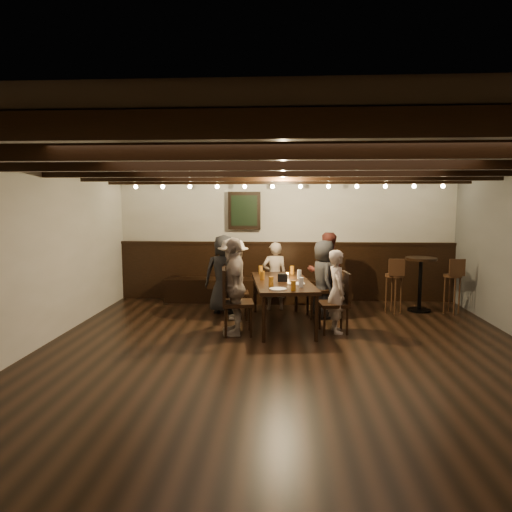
# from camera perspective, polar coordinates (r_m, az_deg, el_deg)

# --- Properties ---
(room) EXTENTS (7.00, 7.00, 7.00)m
(room) POSITION_cam_1_polar(r_m,az_deg,el_deg) (7.66, 1.66, 0.48)
(room) COLOR black
(room) RESTS_ON ground
(dining_table) EXTENTS (1.07, 1.96, 0.70)m
(dining_table) POSITION_cam_1_polar(r_m,az_deg,el_deg) (7.07, 3.29, -3.58)
(dining_table) COLOR black
(dining_table) RESTS_ON floor
(chair_left_near) EXTENTS (0.45, 0.45, 0.88)m
(chair_left_near) POSITION_cam_1_polar(r_m,az_deg,el_deg) (7.53, -2.62, -5.82)
(chair_left_near) COLOR black
(chair_left_near) RESTS_ON floor
(chair_left_far) EXTENTS (0.49, 0.49, 0.96)m
(chair_left_far) POSITION_cam_1_polar(r_m,az_deg,el_deg) (6.65, -2.45, -7.28)
(chair_left_far) COLOR black
(chair_left_far) RESTS_ON floor
(chair_right_near) EXTENTS (0.50, 0.50, 0.98)m
(chair_right_near) POSITION_cam_1_polar(r_m,az_deg,el_deg) (7.70, 8.20, -5.40)
(chair_right_near) COLOR black
(chair_right_near) RESTS_ON floor
(chair_right_far) EXTENTS (0.46, 0.46, 0.89)m
(chair_right_far) POSITION_cam_1_polar(r_m,az_deg,el_deg) (6.85, 9.78, -7.16)
(chair_right_far) COLOR black
(chair_right_far) RESTS_ON floor
(person_bench_left) EXTENTS (0.71, 0.51, 1.36)m
(person_bench_left) POSITION_cam_1_polar(r_m,az_deg,el_deg) (7.90, -4.04, -2.24)
(person_bench_left) COLOR #252627
(person_bench_left) RESTS_ON floor
(person_bench_centre) EXTENTS (0.47, 0.34, 1.21)m
(person_bench_centre) POSITION_cam_1_polar(r_m,az_deg,el_deg) (8.11, 2.34, -2.52)
(person_bench_centre) COLOR gray
(person_bench_centre) RESTS_ON floor
(person_bench_right) EXTENTS (0.74, 0.61, 1.39)m
(person_bench_right) POSITION_cam_1_polar(r_m,az_deg,el_deg) (8.10, 8.81, -1.97)
(person_bench_right) COLOR maroon
(person_bench_right) RESTS_ON floor
(person_left_near) EXTENTS (0.60, 0.92, 1.33)m
(person_left_near) POSITION_cam_1_polar(r_m,az_deg,el_deg) (7.46, -2.88, -2.84)
(person_left_near) COLOR #ADA192
(person_left_near) RESTS_ON floor
(person_left_far) EXTENTS (0.45, 0.86, 1.41)m
(person_left_far) POSITION_cam_1_polar(r_m,az_deg,el_deg) (6.57, -2.72, -3.83)
(person_left_far) COLOR gray
(person_left_far) RESTS_ON floor
(person_right_near) EXTENTS (0.49, 0.68, 1.29)m
(person_right_near) POSITION_cam_1_polar(r_m,az_deg,el_deg) (7.64, 8.45, -2.86)
(person_right_near) COLOR #242527
(person_right_near) RESTS_ON floor
(person_right_far) EXTENTS (0.35, 0.48, 1.22)m
(person_right_far) POSITION_cam_1_polar(r_m,az_deg,el_deg) (6.78, 10.09, -4.38)
(person_right_far) COLOR #B3A297
(person_right_far) RESTS_ON floor
(pint_a) EXTENTS (0.07, 0.07, 0.14)m
(pint_a) POSITION_cam_1_polar(r_m,az_deg,el_deg) (7.71, 0.57, -1.76)
(pint_a) COLOR #BF7219
(pint_a) RESTS_ON dining_table
(pint_b) EXTENTS (0.07, 0.07, 0.14)m
(pint_b) POSITION_cam_1_polar(r_m,az_deg,el_deg) (7.72, 4.52, -1.76)
(pint_b) COLOR #BF7219
(pint_b) RESTS_ON dining_table
(pint_c) EXTENTS (0.07, 0.07, 0.14)m
(pint_c) POSITION_cam_1_polar(r_m,az_deg,el_deg) (7.12, 0.80, -2.46)
(pint_c) COLOR #BF7219
(pint_c) RESTS_ON dining_table
(pint_d) EXTENTS (0.07, 0.07, 0.14)m
(pint_d) POSITION_cam_1_polar(r_m,az_deg,el_deg) (7.29, 5.44, -2.27)
(pint_d) COLOR silver
(pint_d) RESTS_ON dining_table
(pint_e) EXTENTS (0.07, 0.07, 0.14)m
(pint_e) POSITION_cam_1_polar(r_m,az_deg,el_deg) (6.59, 1.90, -3.21)
(pint_e) COLOR #BF7219
(pint_e) RESTS_ON dining_table
(pint_f) EXTENTS (0.07, 0.07, 0.14)m
(pint_f) POSITION_cam_1_polar(r_m,az_deg,el_deg) (6.55, 5.65, -3.30)
(pint_f) COLOR silver
(pint_f) RESTS_ON dining_table
(pint_g) EXTENTS (0.07, 0.07, 0.14)m
(pint_g) POSITION_cam_1_polar(r_m,az_deg,el_deg) (6.28, 4.68, -3.71)
(pint_g) COLOR #BF7219
(pint_g) RESTS_ON dining_table
(plate_near) EXTENTS (0.24, 0.24, 0.01)m
(plate_near) POSITION_cam_1_polar(r_m,az_deg,el_deg) (6.36, 2.75, -4.14)
(plate_near) COLOR white
(plate_near) RESTS_ON dining_table
(plate_far) EXTENTS (0.24, 0.24, 0.01)m
(plate_far) POSITION_cam_1_polar(r_m,az_deg,el_deg) (6.80, 5.12, -3.46)
(plate_far) COLOR white
(plate_far) RESTS_ON dining_table
(condiment_caddy) EXTENTS (0.15, 0.10, 0.12)m
(condiment_caddy) POSITION_cam_1_polar(r_m,az_deg,el_deg) (7.01, 3.35, -2.70)
(condiment_caddy) COLOR black
(condiment_caddy) RESTS_ON dining_table
(candle) EXTENTS (0.05, 0.05, 0.05)m
(candle) POSITION_cam_1_polar(r_m,az_deg,el_deg) (7.37, 3.92, -2.52)
(candle) COLOR beige
(candle) RESTS_ON dining_table
(high_top_table) EXTENTS (0.54, 0.54, 0.95)m
(high_top_table) POSITION_cam_1_polar(r_m,az_deg,el_deg) (8.48, 19.85, -2.37)
(high_top_table) COLOR black
(high_top_table) RESTS_ON floor
(bar_stool_left) EXTENTS (0.30, 0.31, 0.96)m
(bar_stool_left) POSITION_cam_1_polar(r_m,az_deg,el_deg) (8.20, 16.83, -4.45)
(bar_stool_left) COLOR #371E11
(bar_stool_left) RESTS_ON floor
(bar_stool_right) EXTENTS (0.30, 0.32, 0.96)m
(bar_stool_right) POSITION_cam_1_polar(r_m,az_deg,el_deg) (8.54, 23.31, -4.28)
(bar_stool_right) COLOR #371E11
(bar_stool_right) RESTS_ON floor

